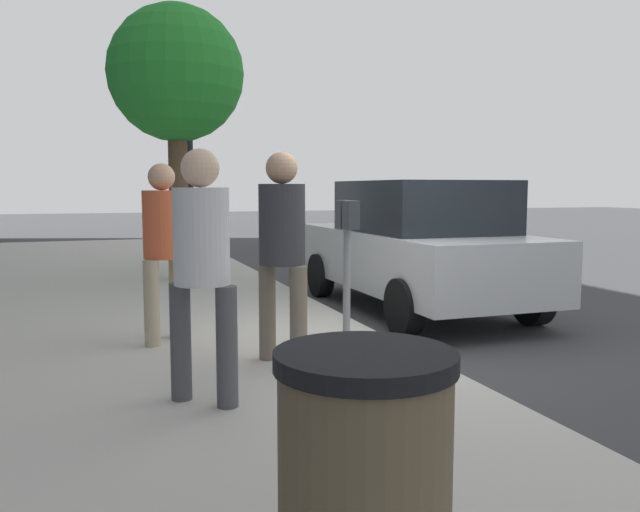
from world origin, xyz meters
name	(u,v)px	position (x,y,z in m)	size (l,w,h in m)	color
ground_plane	(384,349)	(0.00, 0.00, 0.00)	(80.00, 80.00, 0.00)	#38383A
sidewalk_slab	(77,369)	(0.00, 3.00, 0.07)	(28.00, 6.00, 0.15)	#B7B2A8
parking_meter	(347,243)	(-0.46, 0.61, 1.17)	(0.36, 0.12, 1.41)	gray
pedestrian_at_meter	(282,239)	(-0.68, 1.29, 1.24)	(0.51, 0.40, 1.83)	#726656
pedestrian_bystander	(202,255)	(-1.51, 2.11, 1.21)	(0.42, 0.43, 1.79)	#47474C
parking_officer	(163,238)	(0.46, 2.18, 1.19)	(0.42, 0.42, 1.76)	tan
parked_sedan_near	(417,245)	(1.88, -1.35, 0.89)	(4.40, 1.98, 1.77)	silver
street_tree	(176,76)	(5.01, 1.46, 3.49)	(2.22, 2.22, 4.50)	brown
traffic_signal	(195,143)	(7.14, 0.86, 2.58)	(0.24, 0.44, 3.60)	black
trash_bin	(364,503)	(-4.16, 2.02, 0.66)	(0.59, 0.59, 1.01)	brown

